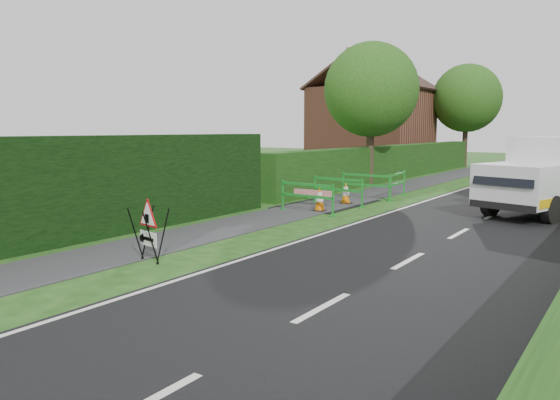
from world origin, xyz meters
The scene contains 15 objects.
ground centered at (0.00, 0.00, 0.00)m, with size 120.00×120.00×0.00m, color #1A4112.
footpath centered at (-3.00, 35.00, 0.01)m, with size 2.00×90.00×0.02m, color #2D2D30.
hedge_west_far centered at (-5.00, 22.00, 0.00)m, with size 1.00×24.00×1.80m, color #14380F.
house_west centered at (-10.00, 30.00, 2.90)m, with size 7.50×7.40×7.88m.
tree_nw centered at (-4.60, 18.00, 4.48)m, with size 4.40×4.40×6.70m.
tree_fw centered at (-4.60, 34.00, 4.83)m, with size 4.80×4.80×7.24m.
triangle_sign centered at (-1.81, 1.52, 0.76)m, with size 0.89×0.89×1.09m.
works_van centered at (3.88, 13.00, 1.28)m, with size 3.54×5.65×2.42m.
traffic_cone_3 centered at (-2.43, 9.49, 0.39)m, with size 0.38×0.38×0.79m.
traffic_cone_4 centered at (-2.52, 11.51, 0.39)m, with size 0.38×0.38×0.79m.
ped_barrier_0 centered at (-2.53, 8.84, 0.63)m, with size 2.09×0.57×1.00m.
ped_barrier_1 centered at (-2.58, 11.01, 0.63)m, with size 2.09×0.58×1.00m.
ped_barrier_2 centered at (-2.47, 13.09, 0.63)m, with size 2.07×0.44×1.00m.
ped_barrier_3 centered at (-1.69, 14.25, 0.63)m, with size 0.55×2.08×1.00m.
redwhite_plank centered at (-3.18, 10.31, 0.00)m, with size 1.50×0.04×0.25m, color red.
Camera 1 is at (6.37, -5.85, 2.65)m, focal length 35.00 mm.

